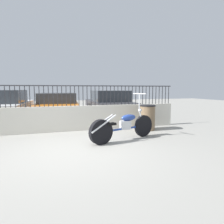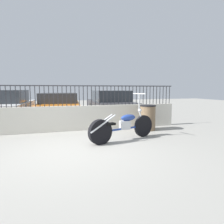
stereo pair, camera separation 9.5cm
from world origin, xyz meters
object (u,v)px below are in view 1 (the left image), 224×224
at_px(car_orange, 58,105).
at_px(car_white, 3,106).
at_px(trash_bin, 147,117).
at_px(car_dark_grey, 109,104).
at_px(motorcycle_blue, 121,127).

bearing_deg(car_orange, car_white, 102.39).
xyz_separation_m(car_white, car_orange, (2.30, 0.29, -0.05)).
relative_size(trash_bin, car_dark_grey, 0.21).
bearing_deg(car_dark_grey, motorcycle_blue, 169.29).
distance_m(motorcycle_blue, car_orange, 5.00).
distance_m(motorcycle_blue, trash_bin, 1.77).
bearing_deg(car_orange, trash_bin, -137.44).
relative_size(car_white, car_orange, 0.88).
distance_m(motorcycle_blue, car_white, 5.84).
xyz_separation_m(trash_bin, car_dark_grey, (-0.35, 3.47, 0.23)).
xyz_separation_m(trash_bin, car_orange, (-2.82, 3.70, 0.20)).
height_order(motorcycle_blue, trash_bin, motorcycle_blue).
height_order(car_orange, car_dark_grey, car_dark_grey).
distance_m(trash_bin, car_orange, 4.66).
bearing_deg(trash_bin, car_orange, 127.29).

